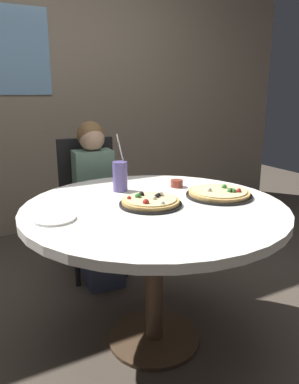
# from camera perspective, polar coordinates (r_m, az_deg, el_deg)

# --- Properties ---
(ground_plane) EXTENTS (8.00, 8.00, 0.00)m
(ground_plane) POSITION_cam_1_polar(r_m,az_deg,el_deg) (2.11, 0.69, -21.82)
(ground_plane) COLOR #4C4238
(wall_with_window) EXTENTS (5.20, 0.14, 2.90)m
(wall_with_window) POSITION_cam_1_polar(r_m,az_deg,el_deg) (3.53, -15.57, 17.79)
(wall_with_window) COLOR gray
(wall_with_window) RESTS_ON ground_plane
(dining_table) EXTENTS (1.26, 1.26, 0.75)m
(dining_table) POSITION_cam_1_polar(r_m,az_deg,el_deg) (1.79, 0.76, -4.80)
(dining_table) COLOR silver
(dining_table) RESTS_ON ground_plane
(chair_wooden) EXTENTS (0.43, 0.43, 0.95)m
(chair_wooden) POSITION_cam_1_polar(r_m,az_deg,el_deg) (2.68, -9.17, -0.90)
(chair_wooden) COLOR black
(chair_wooden) RESTS_ON ground_plane
(diner_child) EXTENTS (0.28, 0.42, 1.08)m
(diner_child) POSITION_cam_1_polar(r_m,az_deg,el_deg) (2.52, -8.07, -2.98)
(diner_child) COLOR #3F4766
(diner_child) RESTS_ON ground_plane
(pizza_veggie) EXTENTS (0.34, 0.34, 0.05)m
(pizza_veggie) POSITION_cam_1_polar(r_m,az_deg,el_deg) (1.92, 10.79, -0.21)
(pizza_veggie) COLOR black
(pizza_veggie) RESTS_ON dining_table
(pizza_cheese) EXTENTS (0.30, 0.30, 0.05)m
(pizza_cheese) POSITION_cam_1_polar(r_m,az_deg,el_deg) (1.75, 0.07, -1.48)
(pizza_cheese) COLOR black
(pizza_cheese) RESTS_ON dining_table
(soda_cup) EXTENTS (0.08, 0.08, 0.31)m
(soda_cup) POSITION_cam_1_polar(r_m,az_deg,el_deg) (1.98, -4.59, 2.45)
(soda_cup) COLOR #6659A5
(soda_cup) RESTS_ON dining_table
(sauce_bowl) EXTENTS (0.07, 0.07, 0.04)m
(sauce_bowl) POSITION_cam_1_polar(r_m,az_deg,el_deg) (2.08, 4.24, 1.33)
(sauce_bowl) COLOR brown
(sauce_bowl) RESTS_ON dining_table
(plate_small) EXTENTS (0.18, 0.18, 0.01)m
(plate_small) POSITION_cam_1_polar(r_m,az_deg,el_deg) (1.60, -14.56, -4.02)
(plate_small) COLOR white
(plate_small) RESTS_ON dining_table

